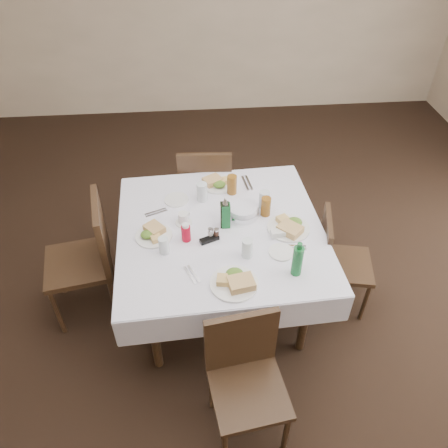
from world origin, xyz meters
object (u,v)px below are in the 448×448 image
chair_south (245,371)px  water_e (264,200)px  bread_basket (243,211)px  dining_table (221,237)px  oil_cruet_green (226,214)px  chair_north (206,187)px  chair_east (335,257)px  water_n (202,192)px  coffee_mug (184,219)px  chair_west (89,253)px  green_bottle (297,260)px  water_s (247,248)px  water_w (164,245)px  ketchup_bottle (186,233)px  oil_cruet_dark (225,214)px

chair_south → water_e: bearing=76.7°
chair_south → bread_basket: size_ratio=3.81×
dining_table → oil_cruet_green: (0.04, 0.02, 0.18)m
chair_north → chair_east: bearing=-44.1°
water_n → coffee_mug: 0.29m
chair_west → green_bottle: 1.48m
water_s → water_e: (0.18, 0.48, 0.00)m
chair_north → coffee_mug: size_ratio=8.05×
water_w → chair_south: bearing=-59.0°
oil_cruet_green → chair_west: bearing=178.0°
water_w → oil_cruet_green: oil_cruet_green is taller
chair_south → water_w: (-0.44, 0.73, 0.32)m
chair_south → water_n: 1.31m
water_n → ketchup_bottle: 0.44m
water_w → coffee_mug: 0.31m
bread_basket → ketchup_bottle: ketchup_bottle is taller
chair_north → bread_basket: size_ratio=4.00×
dining_table → water_n: 0.38m
coffee_mug → green_bottle: 0.86m
water_e → oil_cruet_dark: bearing=-149.2°
chair_north → chair_west: 1.15m
chair_west → water_s: (1.08, -0.33, 0.27)m
chair_north → oil_cruet_dark: bearing=-83.2°
chair_east → ketchup_bottle: 1.13m
dining_table → water_s: (0.14, -0.28, 0.14)m
chair_west → bread_basket: (1.10, 0.07, 0.24)m
chair_north → dining_table: bearing=-85.4°
chair_east → bread_basket: bearing=164.4°
bread_basket → oil_cruet_green: size_ratio=0.96×
water_e → green_bottle: (0.09, -0.65, 0.04)m
bread_basket → green_bottle: 0.64m
water_n → water_w: size_ratio=1.21×
water_n → oil_cruet_dark: bearing=-65.5°
chair_west → dining_table: bearing=-3.4°
chair_east → green_bottle: green_bottle is taller
green_bottle → oil_cruet_dark: bearing=129.6°
chair_west → oil_cruet_green: bearing=-2.0°
water_w → bread_basket: bearing=31.1°
water_e → bread_basket: bearing=-155.5°
oil_cruet_green → water_s: bearing=-70.1°
green_bottle → chair_north: bearing=111.1°
water_e → ketchup_bottle: 0.64m
water_e → ketchup_bottle: same height
chair_north → water_w: (-0.31, -1.01, 0.30)m
oil_cruet_green → green_bottle: size_ratio=0.98×
chair_east → ketchup_bottle: size_ratio=6.12×
chair_east → oil_cruet_dark: 0.90m
bread_basket → coffee_mug: (-0.41, -0.05, 0.00)m
chair_east → oil_cruet_dark: oil_cruet_dark is taller
water_s → green_bottle: size_ratio=0.53×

